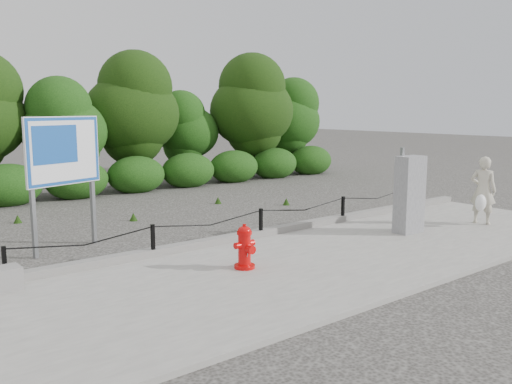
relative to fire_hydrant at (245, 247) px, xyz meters
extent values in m
plane|color=#2D2B28|center=(1.62, 1.58, -0.44)|extent=(90.00, 90.00, 0.00)
cube|color=gray|center=(1.62, -0.42, -0.40)|extent=(14.00, 4.00, 0.08)
cube|color=slate|center=(1.62, 1.63, -0.29)|extent=(14.00, 0.22, 0.14)
cube|color=black|center=(-3.38, 1.58, -0.06)|extent=(0.06, 0.06, 0.60)
cube|color=black|center=(-0.88, 1.58, -0.06)|extent=(0.06, 0.06, 0.60)
cube|color=black|center=(1.62, 1.58, -0.06)|extent=(0.06, 0.06, 0.60)
cube|color=black|center=(4.12, 1.58, -0.06)|extent=(0.06, 0.06, 0.60)
cube|color=black|center=(6.62, 1.58, -0.06)|extent=(0.06, 0.06, 0.60)
cylinder|color=black|center=(-2.13, 1.58, 0.16)|extent=(2.50, 0.02, 0.02)
cylinder|color=black|center=(0.37, 1.58, 0.16)|extent=(2.50, 0.02, 0.02)
cylinder|color=black|center=(2.87, 1.58, 0.16)|extent=(2.50, 0.02, 0.02)
cylinder|color=black|center=(5.37, 1.58, 0.16)|extent=(2.50, 0.02, 0.02)
cylinder|color=black|center=(0.62, 10.18, 0.47)|extent=(0.18, 0.18, 1.81)
ellipsoid|color=#2A4C11|center=(0.62, 10.18, 1.74)|extent=(2.69, 2.32, 2.90)
cylinder|color=black|center=(3.12, 10.58, 0.71)|extent=(0.18, 0.18, 2.30)
ellipsoid|color=#2A4C11|center=(3.12, 10.58, 2.32)|extent=(3.40, 2.94, 3.68)
cylinder|color=black|center=(5.62, 10.98, 0.39)|extent=(0.18, 0.18, 1.66)
ellipsoid|color=#2A4C11|center=(5.62, 10.98, 1.55)|extent=(2.46, 2.12, 2.66)
cylinder|color=black|center=(8.12, 10.18, 0.75)|extent=(0.18, 0.18, 2.38)
ellipsoid|color=#2A4C11|center=(8.12, 10.18, 2.42)|extent=(3.53, 3.05, 3.81)
cylinder|color=black|center=(10.42, 10.58, 0.55)|extent=(0.18, 0.18, 1.97)
ellipsoid|color=#2A4C11|center=(10.42, 10.58, 1.93)|extent=(2.92, 2.52, 3.15)
cylinder|color=red|center=(0.00, 0.01, -0.33)|extent=(0.36, 0.36, 0.06)
cylinder|color=red|center=(0.00, 0.01, -0.04)|extent=(0.22, 0.22, 0.53)
cylinder|color=red|center=(0.00, 0.01, 0.25)|extent=(0.26, 0.26, 0.05)
ellipsoid|color=red|center=(0.00, 0.01, 0.28)|extent=(0.23, 0.23, 0.17)
cylinder|color=red|center=(0.00, 0.01, 0.37)|extent=(0.06, 0.06, 0.05)
cylinder|color=red|center=(-0.15, 0.00, 0.05)|extent=(0.10, 0.11, 0.11)
cylinder|color=red|center=(0.15, 0.01, 0.05)|extent=(0.10, 0.11, 0.11)
cylinder|color=red|center=(0.00, -0.15, -0.01)|extent=(0.15, 0.12, 0.15)
cylinder|color=slate|center=(-0.03, -0.12, -0.09)|extent=(0.01, 0.05, 0.11)
imported|color=beige|center=(6.47, -0.60, 0.43)|extent=(0.53, 0.66, 1.57)
ellipsoid|color=white|center=(6.12, -0.75, 0.19)|extent=(0.28, 0.22, 0.38)
cube|color=#9B9B9E|center=(4.37, -0.09, 0.47)|extent=(0.64, 0.39, 1.66)
cube|color=slate|center=(4.37, 0.14, 0.55)|extent=(0.07, 0.07, 1.83)
cube|color=slate|center=(-2.48, 3.12, 0.86)|extent=(0.10, 0.10, 2.59)
cube|color=slate|center=(-1.19, 3.54, 0.86)|extent=(0.10, 0.10, 2.59)
cube|color=white|center=(-1.82, 3.28, 1.50)|extent=(1.56, 0.55, 1.30)
cube|color=#164DA4|center=(-1.81, 3.25, 1.50)|extent=(1.51, 0.50, 1.26)
cube|color=#164DA4|center=(-1.99, 3.18, 1.63)|extent=(0.93, 0.31, 0.71)
camera|label=1|loc=(-5.32, -7.01, 2.30)|focal=38.00mm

